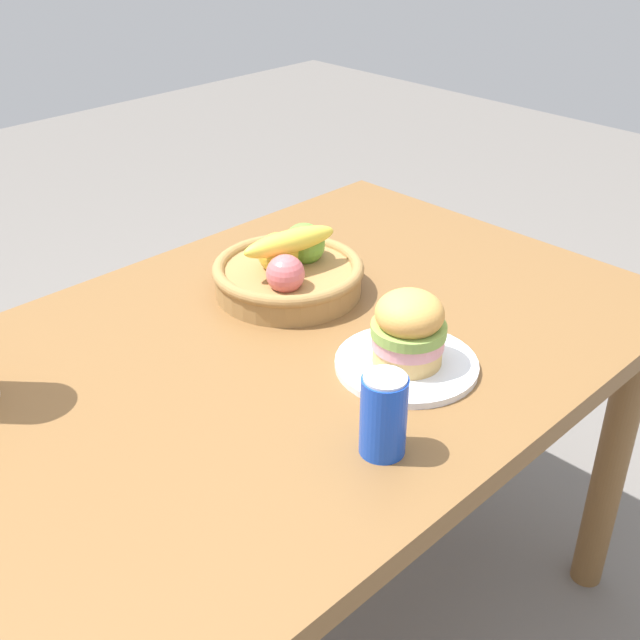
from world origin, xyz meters
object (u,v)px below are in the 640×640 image
object	(u,v)px
plate	(406,364)
sandwich	(409,328)
fruit_basket	(289,271)
soda_can	(384,415)

from	to	relation	value
plate	sandwich	distance (m)	0.07
plate	fruit_basket	xyz separation A→B (m)	(0.04, 0.33, 0.04)
plate	sandwich	bearing A→B (deg)	0.00
plate	fruit_basket	distance (m)	0.33
soda_can	fruit_basket	world-z (taller)	fruit_basket
plate	soda_can	bearing A→B (deg)	-149.12
sandwich	fruit_basket	bearing A→B (deg)	82.49
sandwich	plate	bearing A→B (deg)	0.00
plate	fruit_basket	world-z (taller)	fruit_basket
soda_can	fruit_basket	bearing A→B (deg)	62.30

